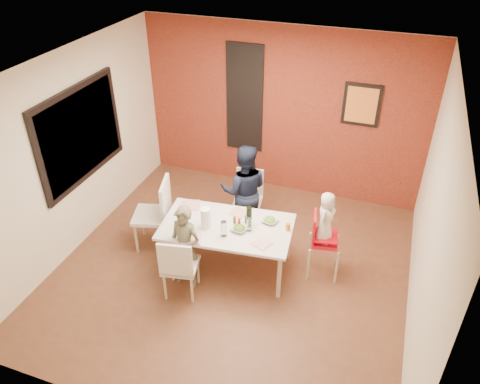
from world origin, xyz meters
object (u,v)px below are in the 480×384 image
(chair_near, at_px, (178,265))
(chair_far, at_px, (249,195))
(high_chair, at_px, (321,239))
(toddler, at_px, (326,217))
(chair_left, at_px, (158,210))
(child_near, at_px, (185,247))
(paper_towel_roll, at_px, (206,218))
(wine_bottle, at_px, (249,216))
(child_far, at_px, (244,191))
(dining_table, at_px, (227,229))

(chair_near, xyz_separation_m, chair_far, (0.30, 1.75, -0.01))
(high_chair, xyz_separation_m, toddler, (0.02, 0.01, 0.34))
(chair_left, relative_size, child_near, 0.90)
(chair_far, distance_m, child_near, 1.55)
(high_chair, height_order, paper_towel_roll, paper_towel_roll)
(chair_left, height_order, paper_towel_roll, chair_left)
(toddler, bearing_deg, paper_towel_roll, 118.95)
(child_near, height_order, wine_bottle, child_near)
(high_chair, distance_m, paper_towel_roll, 1.49)
(chair_left, distance_m, wine_bottle, 1.35)
(child_near, relative_size, paper_towel_roll, 4.11)
(high_chair, xyz_separation_m, child_far, (-1.22, 0.51, 0.16))
(high_chair, bearing_deg, paper_towel_roll, 96.95)
(dining_table, xyz_separation_m, chair_far, (-0.06, 1.06, -0.14))
(chair_near, distance_m, chair_left, 1.09)
(chair_far, distance_m, paper_towel_roll, 1.24)
(chair_near, relative_size, child_near, 0.77)
(dining_table, height_order, high_chair, high_chair)
(chair_left, distance_m, high_chair, 2.24)
(chair_far, height_order, toddler, toddler)
(chair_near, xyz_separation_m, wine_bottle, (0.62, 0.80, 0.33))
(chair_far, distance_m, chair_left, 1.37)
(dining_table, relative_size, wine_bottle, 6.46)
(child_far, distance_m, wine_bottle, 0.79)
(paper_towel_roll, bearing_deg, child_near, -113.83)
(toddler, bearing_deg, chair_near, 134.68)
(dining_table, bearing_deg, child_far, 93.51)
(chair_left, relative_size, high_chair, 1.15)
(wine_bottle, bearing_deg, chair_far, 108.74)
(chair_near, bearing_deg, child_far, -112.80)
(child_near, bearing_deg, dining_table, 56.93)
(chair_near, bearing_deg, wine_bottle, -138.91)
(high_chair, relative_size, toddler, 1.31)
(paper_towel_roll, bearing_deg, chair_left, 163.26)
(chair_far, bearing_deg, child_far, -95.89)
(chair_near, height_order, toddler, toddler)
(paper_towel_roll, bearing_deg, toddler, 17.48)
(wine_bottle, bearing_deg, paper_towel_roll, -154.51)
(toddler, height_order, wine_bottle, toddler)
(child_far, height_order, paper_towel_roll, child_far)
(chair_left, height_order, high_chair, chair_left)
(dining_table, bearing_deg, toddler, 15.48)
(chair_left, relative_size, toddler, 1.51)
(chair_near, relative_size, high_chair, 0.98)
(paper_towel_roll, bearing_deg, chair_far, 81.81)
(child_near, bearing_deg, wine_bottle, 48.62)
(chair_near, distance_m, child_far, 1.56)
(dining_table, height_order, wine_bottle, wine_bottle)
(chair_far, xyz_separation_m, wine_bottle, (0.32, -0.95, 0.34))
(chair_left, distance_m, child_near, 0.90)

